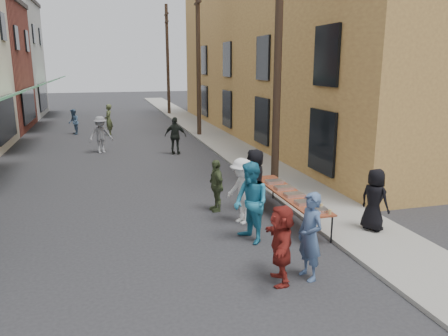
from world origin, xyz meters
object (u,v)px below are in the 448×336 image
catering_tray_sausage (317,210)px  guest_front_a (255,180)px  server (375,200)px  guest_front_c (251,203)px  serving_table (289,194)px  utility_pole_near (278,56)px  utility_pole_mid (198,59)px  utility_pole_far (168,61)px

catering_tray_sausage → guest_front_a: size_ratio=0.27×
server → catering_tray_sausage: bearing=71.2°
guest_front_a → guest_front_c: bearing=-8.8°
serving_table → guest_front_c: bearing=-141.3°
utility_pole_near → catering_tray_sausage: 5.86m
utility_pole_mid → server: utility_pole_mid is taller
guest_front_c → serving_table: bearing=114.7°
utility_pole_far → guest_front_a: bearing=-93.1°
utility_pole_far → guest_front_a: size_ratio=4.85×
guest_front_c → server: size_ratio=1.24×
catering_tray_sausage → utility_pole_far: bearing=88.6°
utility_pole_near → server: bearing=-78.3°
serving_table → utility_pole_mid: bearing=87.2°
utility_pole_mid → utility_pole_far: bearing=90.0°
utility_pole_mid → server: (0.91, -16.41, -3.60)m
guest_front_a → server: (2.33, -2.48, -0.03)m
guest_front_c → catering_tray_sausage: bearing=61.7°
utility_pole_near → serving_table: bearing=-104.3°
guest_front_a → catering_tray_sausage: bearing=28.4°
guest_front_a → server: bearing=56.3°
utility_pole_near → utility_pole_far: 24.00m
catering_tray_sausage → guest_front_c: bearing=165.7°
utility_pole_mid → server: 16.83m
serving_table → catering_tray_sausage: bearing=-90.0°
utility_pole_near → utility_pole_mid: 12.00m
guest_front_a → guest_front_c: (-0.87, -2.16, 0.06)m
utility_pole_near → server: 5.77m
guest_front_a → server: 3.40m
guest_front_a → guest_front_c: size_ratio=0.94×
utility_pole_near → utility_pole_far: size_ratio=1.00×
serving_table → guest_front_a: size_ratio=2.16×
utility_pole_near → guest_front_a: (-1.42, -1.93, -3.57)m
utility_pole_far → guest_front_a: utility_pole_far is taller
utility_pole_far → guest_front_a: (-1.42, -25.93, -3.57)m
utility_pole_far → serving_table: bearing=-91.5°
serving_table → catering_tray_sausage: catering_tray_sausage is taller
serving_table → utility_pole_near: bearing=75.7°
serving_table → server: (1.63, -1.58, 0.19)m
utility_pole_mid → server: bearing=-86.8°
utility_pole_near → serving_table: 4.79m
utility_pole_far → guest_front_c: utility_pole_far is taller
serving_table → guest_front_c: guest_front_c is taller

